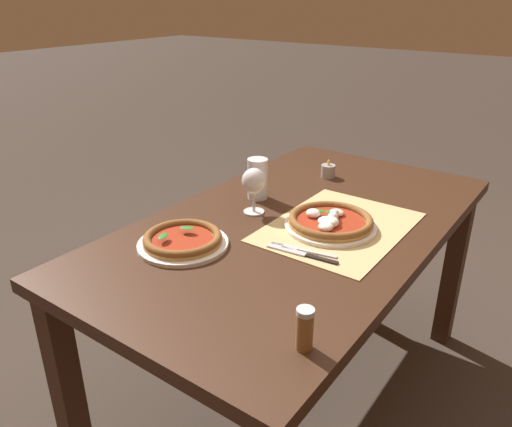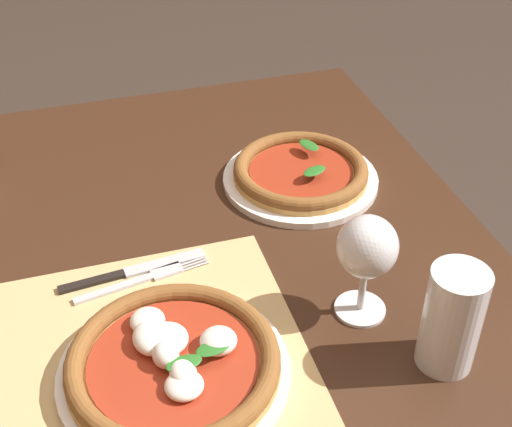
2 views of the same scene
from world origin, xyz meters
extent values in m
plane|color=#382D26|center=(0.00, 0.00, 0.00)|extent=(24.00, 24.00, 0.00)
cube|color=#382114|center=(0.00, 0.00, 0.72)|extent=(1.49, 0.83, 0.04)
cube|color=#382114|center=(0.68, -0.36, 0.35)|extent=(0.07, 0.07, 0.70)
cube|color=#382114|center=(-0.68, 0.36, 0.35)|extent=(0.07, 0.07, 0.70)
cube|color=#382114|center=(0.68, 0.36, 0.35)|extent=(0.07, 0.07, 0.70)
cube|color=tan|center=(0.03, -0.13, 0.74)|extent=(0.51, 0.38, 0.00)
cylinder|color=white|center=(0.01, -0.11, 0.75)|extent=(0.29, 0.29, 0.01)
cylinder|color=tan|center=(0.01, -0.11, 0.76)|extent=(0.26, 0.26, 0.01)
torus|color=brown|center=(0.01, -0.11, 0.77)|extent=(0.26, 0.26, 0.02)
cylinder|color=maroon|center=(0.01, -0.11, 0.77)|extent=(0.21, 0.21, 0.00)
ellipsoid|color=white|center=(0.01, -0.12, 0.78)|extent=(0.04, 0.03, 0.03)
ellipsoid|color=white|center=(-0.03, -0.13, 0.78)|extent=(0.06, 0.05, 0.03)
ellipsoid|color=white|center=(0.05, -0.11, 0.78)|extent=(0.05, 0.05, 0.02)
ellipsoid|color=white|center=(-0.06, -0.13, 0.78)|extent=(0.05, 0.05, 0.02)
ellipsoid|color=white|center=(0.00, -0.05, 0.78)|extent=(0.05, 0.05, 0.03)
ellipsoid|color=white|center=(-0.02, -0.11, 0.78)|extent=(0.06, 0.06, 0.02)
ellipsoid|color=white|center=(0.04, -0.11, 0.78)|extent=(0.04, 0.03, 0.03)
ellipsoid|color=#286B23|center=(0.03, -0.10, 0.79)|extent=(0.03, 0.05, 0.00)
ellipsoid|color=#286B23|center=(0.01, -0.06, 0.79)|extent=(0.03, 0.05, 0.00)
cylinder|color=white|center=(-0.35, 0.18, 0.75)|extent=(0.26, 0.26, 0.01)
cylinder|color=tan|center=(-0.35, 0.18, 0.76)|extent=(0.23, 0.23, 0.01)
torus|color=brown|center=(-0.35, 0.18, 0.77)|extent=(0.23, 0.23, 0.02)
cylinder|color=maroon|center=(-0.35, 0.18, 0.76)|extent=(0.18, 0.18, 0.00)
ellipsoid|color=#286B23|center=(-0.32, 0.19, 0.78)|extent=(0.04, 0.05, 0.00)
ellipsoid|color=#286B23|center=(-0.39, 0.21, 0.78)|extent=(0.05, 0.04, 0.00)
cylinder|color=silver|center=(-0.03, 0.15, 0.74)|extent=(0.07, 0.07, 0.00)
cylinder|color=silver|center=(-0.03, 0.15, 0.78)|extent=(0.01, 0.01, 0.06)
ellipsoid|color=silver|center=(-0.03, 0.15, 0.85)|extent=(0.08, 0.08, 0.08)
ellipsoid|color=#AD5B14|center=(-0.03, 0.15, 0.84)|extent=(0.07, 0.07, 0.05)
cylinder|color=silver|center=(0.08, 0.22, 0.81)|extent=(0.07, 0.07, 0.15)
cylinder|color=black|center=(0.08, 0.22, 0.80)|extent=(0.07, 0.07, 0.12)
cylinder|color=silver|center=(0.08, 0.22, 0.86)|extent=(0.07, 0.07, 0.02)
cube|color=#B7B7BC|center=(-0.17, -0.16, 0.75)|extent=(0.03, 0.12, 0.00)
cube|color=#B7B7BC|center=(-0.18, -0.08, 0.75)|extent=(0.03, 0.05, 0.00)
cylinder|color=#B7B7BC|center=(-0.18, -0.04, 0.75)|extent=(0.01, 0.04, 0.00)
cylinder|color=#B7B7BC|center=(-0.19, -0.04, 0.75)|extent=(0.01, 0.04, 0.00)
cylinder|color=#B7B7BC|center=(-0.19, -0.04, 0.75)|extent=(0.01, 0.04, 0.00)
cylinder|color=#B7B7BC|center=(-0.20, -0.04, 0.75)|extent=(0.01, 0.04, 0.00)
cube|color=black|center=(-0.19, -0.19, 0.75)|extent=(0.02, 0.10, 0.01)
cube|color=#B7B7BC|center=(-0.20, -0.08, 0.75)|extent=(0.03, 0.12, 0.00)
cylinder|color=gray|center=(0.42, 0.12, 0.77)|extent=(0.06, 0.06, 0.05)
cylinder|color=silver|center=(0.42, 0.12, 0.76)|extent=(0.04, 0.04, 0.03)
ellipsoid|color=#F9C64C|center=(0.42, 0.12, 0.80)|extent=(0.01, 0.01, 0.02)
cylinder|color=brown|center=(-0.53, -0.34, 0.78)|extent=(0.04, 0.04, 0.08)
cylinder|color=#BCBCC1|center=(-0.53, -0.34, 0.83)|extent=(0.04, 0.04, 0.01)
camera|label=1|loc=(-1.26, -0.74, 1.42)|focal=35.00mm
camera|label=2|loc=(0.59, -0.18, 1.43)|focal=50.00mm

